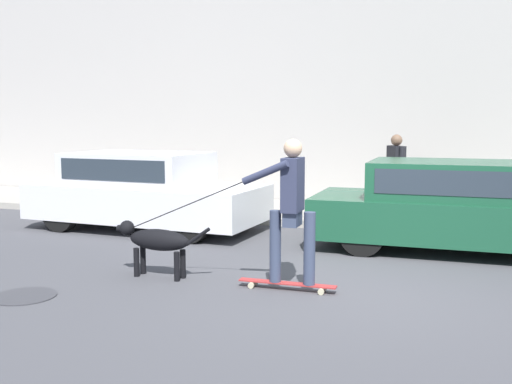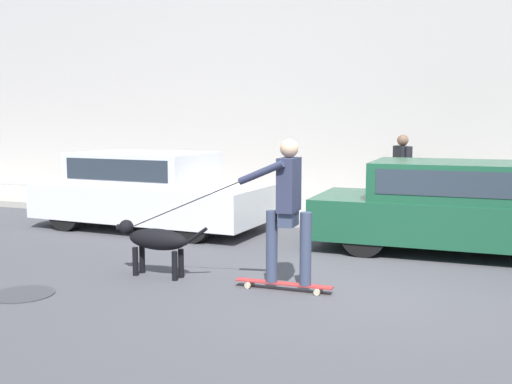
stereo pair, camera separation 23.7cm
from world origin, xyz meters
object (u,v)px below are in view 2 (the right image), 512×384
at_px(parked_car_0, 149,191).
at_px(skateboarder, 287,205).
at_px(dog, 155,240).
at_px(parked_car_1, 462,209).
at_px(pedestrian_with_bag, 401,171).

xyz_separation_m(parked_car_0, skateboarder, (3.53, -2.78, 0.32)).
relative_size(parked_car_0, dog, 3.21).
relative_size(parked_car_1, skateboarder, 1.63).
xyz_separation_m(parked_car_0, parked_car_1, (5.23, -0.00, -0.02)).
relative_size(parked_car_0, parked_car_1, 0.96).
bearing_deg(pedestrian_with_bag, skateboarder, -125.58).
bearing_deg(skateboarder, dog, -1.60).
relative_size(skateboarder, pedestrian_with_bag, 1.76).
xyz_separation_m(parked_car_0, pedestrian_with_bag, (4.00, 2.47, 0.29)).
height_order(skateboarder, pedestrian_with_bag, skateboarder).
bearing_deg(parked_car_1, dog, -142.29).
bearing_deg(dog, skateboarder, -177.30).
relative_size(dog, skateboarder, 0.49).
bearing_deg(skateboarder, parked_car_1, -123.61).
distance_m(parked_car_0, dog, 3.34).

